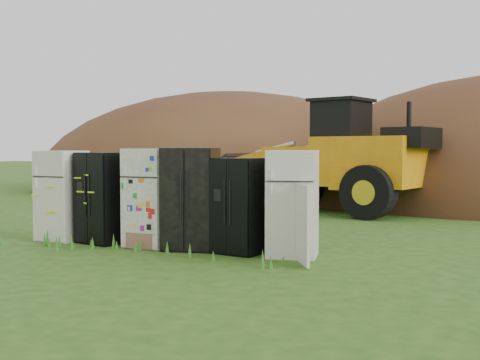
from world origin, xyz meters
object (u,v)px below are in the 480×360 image
object	(u,v)px
fridge_black_right	(239,206)
fridge_open_door	(293,204)
fridge_sticker	(151,198)
fridge_black_side	(104,198)
fridge_leftmost	(62,195)
fridge_dark_mid	(191,199)
wheel_loader	(316,156)

from	to	relation	value
fridge_black_right	fridge_open_door	bearing A→B (deg)	12.88
fridge_sticker	fridge_open_door	xyz separation A→B (m)	(2.77, 0.02, -0.01)
fridge_sticker	fridge_black_side	bearing A→B (deg)	179.29
fridge_leftmost	fridge_dark_mid	bearing A→B (deg)	1.73
fridge_black_side	fridge_black_right	distance (m)	2.88
fridge_black_side	fridge_black_right	world-z (taller)	fridge_black_side
fridge_black_right	wheel_loader	xyz separation A→B (m)	(-0.69, 7.52, 0.79)
fridge_leftmost	fridge_open_door	size ratio (longest dim) A/B	0.99
fridge_open_door	fridge_leftmost	bearing A→B (deg)	170.35
fridge_sticker	wheel_loader	size ratio (longest dim) A/B	0.27
fridge_open_door	fridge_black_right	bearing A→B (deg)	172.67
wheel_loader	fridge_open_door	bearing A→B (deg)	-62.51
fridge_black_right	wheel_loader	size ratio (longest dim) A/B	0.25
fridge_dark_mid	wheel_loader	bearing A→B (deg)	76.58
fridge_leftmost	fridge_sticker	size ratio (longest dim) A/B	0.98
fridge_leftmost	fridge_open_door	bearing A→B (deg)	2.01
fridge_black_side	wheel_loader	size ratio (longest dim) A/B	0.26
fridge_dark_mid	wheel_loader	size ratio (longest dim) A/B	0.27
fridge_dark_mid	fridge_sticker	bearing A→B (deg)	168.73
fridge_black_right	fridge_leftmost	bearing A→B (deg)	-170.02
fridge_black_side	fridge_dark_mid	size ratio (longest dim) A/B	0.95
fridge_black_side	wheel_loader	distance (m)	7.82
fridge_sticker	fridge_dark_mid	size ratio (longest dim) A/B	0.99
fridge_open_door	wheel_loader	bearing A→B (deg)	92.47
fridge_leftmost	fridge_open_door	xyz separation A→B (m)	(4.82, 0.03, 0.01)
fridge_leftmost	wheel_loader	xyz separation A→B (m)	(3.18, 7.50, 0.73)
wheel_loader	fridge_dark_mid	bearing A→B (deg)	-77.11
fridge_sticker	fridge_open_door	distance (m)	2.77
fridge_sticker	fridge_dark_mid	bearing A→B (deg)	0.86
fridge_dark_mid	fridge_black_right	world-z (taller)	fridge_dark_mid
fridge_sticker	fridge_dark_mid	world-z (taller)	fridge_dark_mid
fridge_black_right	fridge_black_side	bearing A→B (deg)	-170.74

